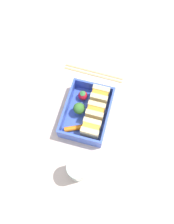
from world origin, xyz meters
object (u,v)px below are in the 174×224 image
strawberry_far_left (83,95)px  chopstick_pair (93,73)px  carrot_stick_far_left (74,128)px  sandwich_left (100,97)px  broccoli_floret (79,109)px  drinking_glass (78,170)px  sandwich_center_left (95,112)px  sandwich_center (91,129)px

strawberry_far_left → chopstick_pair: size_ratio=0.18×
strawberry_far_left → carrot_stick_far_left: strawberry_far_left is taller
sandwich_left → broccoli_floret: sandwich_left is taller
sandwich_left → chopstick_pair: (-9.50, -4.19, -3.65)cm
chopstick_pair → drinking_glass: size_ratio=2.20×
carrot_stick_far_left → sandwich_left: bearing=155.2°
carrot_stick_far_left → chopstick_pair: 20.07cm
sandwich_center_left → drinking_glass: drinking_glass is taller
sandwich_center → chopstick_pair: size_ratio=0.29×
carrot_stick_far_left → drinking_glass: drinking_glass is taller
sandwich_left → strawberry_far_left: 5.16cm
sandwich_left → chopstick_pair: bearing=-156.2°
broccoli_floret → drinking_glass: size_ratio=0.51×
sandwich_left → drinking_glass: drinking_glass is taller
sandwich_left → strawberry_far_left: size_ratio=1.63×
strawberry_far_left → sandwich_center_left: bearing=46.2°
sandwich_center → carrot_stick_far_left: sandwich_center is taller
broccoli_floret → sandwich_center_left: bearing=91.7°
sandwich_center → sandwich_left: bearing=180.0°
sandwich_center_left → sandwich_center: (5.08, 0.00, 0.00)cm
chopstick_pair → sandwich_left: bearing=23.8°
carrot_stick_far_left → chopstick_pair: (-20.00, 0.65, -1.55)cm
broccoli_floret → strawberry_far_left: bearing=-177.0°
sandwich_center → drinking_glass: 11.25cm
carrot_stick_far_left → chopstick_pair: bearing=178.1°
sandwich_left → broccoli_floret: size_ratio=1.27×
carrot_stick_far_left → chopstick_pair: size_ratio=0.28×
sandwich_center_left → carrot_stick_far_left: sandwich_center_left is taller
sandwich_center_left → chopstick_pair: 15.60cm
sandwich_center_left → broccoli_floret: 4.75cm
sandwich_center → carrot_stick_far_left: 5.29cm
sandwich_left → broccoli_floret: 7.05cm
broccoli_floret → drinking_glass: (16.17, 4.39, 0.55)cm
chopstick_pair → strawberry_far_left: bearing=-4.7°
sandwich_left → broccoli_floret: (5.22, -4.74, -0.19)cm
strawberry_far_left → carrot_stick_far_left: bearing=0.9°
sandwich_center → chopstick_pair: bearing=-168.0°
sandwich_center → carrot_stick_far_left: (0.35, -4.84, -2.09)cm
sandwich_left → sandwich_center: (10.15, 0.00, 0.00)cm
carrot_stick_far_left → drinking_glass: bearing=22.4°
chopstick_pair → drinking_glass: drinking_glass is taller
strawberry_far_left → broccoli_floret: size_ratio=0.78×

